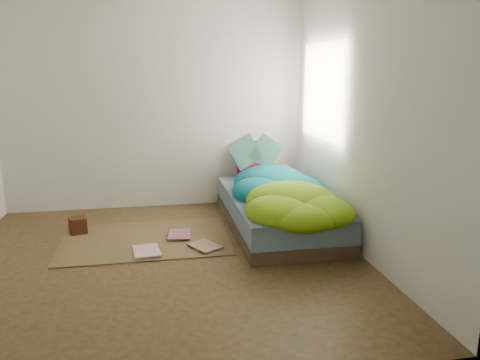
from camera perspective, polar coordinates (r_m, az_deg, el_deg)
name	(u,v)px	position (r m, az deg, el deg)	size (l,w,h in m)	color
ground	(163,261)	(4.18, -9.36, -9.72)	(3.50, 3.50, 0.00)	#422D19
room_walls	(157,69)	(3.87, -10.09, 13.14)	(3.54, 3.54, 2.62)	silver
bed	(277,211)	(4.97, 4.57, -3.80)	(1.00, 2.00, 0.34)	#3A2E20
duvet	(284,185)	(4.67, 5.35, -0.56)	(0.96, 1.84, 0.34)	#075777
rug	(146,240)	(4.69, -11.39, -7.14)	(1.60, 1.10, 0.01)	brown
pillow_floral	(274,175)	(5.63, 4.11, 0.67)	(0.51, 0.32, 0.12)	beige
pillow_magenta	(254,160)	(5.68, 1.77, 2.45)	(0.44, 0.14, 0.44)	#450418
open_book	(256,143)	(5.19, 1.97, 4.54)	(0.51, 0.11, 0.31)	#35852B
wooden_box	(78,225)	(5.02, -19.14, -5.22)	(0.16, 0.16, 0.16)	#3D1E0E
floor_book_a	(133,253)	(4.35, -12.86, -8.65)	(0.23, 0.32, 0.02)	white
floor_book_b	(168,235)	(4.72, -8.77, -6.66)	(0.22, 0.30, 0.03)	#D07880
floor_book_c	(196,249)	(4.34, -5.43, -8.39)	(0.21, 0.29, 0.02)	tan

